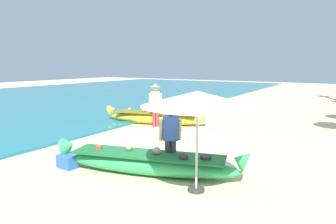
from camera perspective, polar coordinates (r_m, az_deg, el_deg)
The scene contains 8 objects.
ground_plane at distance 8.37m, azimuth -0.50°, elevation -9.18°, with size 80.00×80.00×0.00m, color beige.
sea at distance 25.07m, azimuth -21.82°, elevation 2.60°, with size 24.00×56.00×0.10m, color teal.
boat_green_foreground at distance 7.26m, azimuth -4.02°, elevation -9.75°, with size 4.74×2.00×0.81m.
boat_yellow_midground at distance 13.15m, azimuth -2.40°, elevation -1.07°, with size 4.66×1.95×0.85m.
person_vendor_hatted at distance 12.47m, azimuth -2.46°, elevation 1.97°, with size 0.57×0.47×1.85m.
person_tourist_customer at distance 7.19m, azimuth 0.49°, elevation -4.55°, with size 0.56×0.50×1.65m.
patio_umbrella_large at distance 5.92m, azimuth 5.76°, elevation 2.50°, with size 2.31×2.31×2.12m.
cooler_box at distance 8.10m, azimuth -19.01°, elevation -9.09°, with size 0.51×0.31×0.33m, color blue.
Camera 1 is at (4.27, -6.70, 2.64)m, focal length 31.38 mm.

